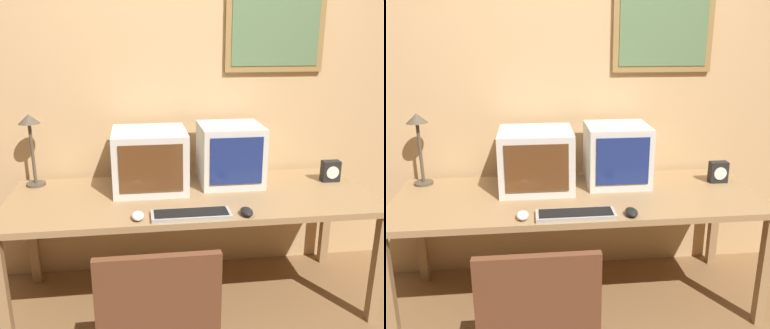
# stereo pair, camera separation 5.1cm
# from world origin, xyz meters

# --- Properties ---
(wall_back) EXTENTS (8.00, 0.08, 2.60)m
(wall_back) POSITION_xyz_m (0.01, 1.25, 1.30)
(wall_back) COLOR tan
(wall_back) RESTS_ON ground_plane
(desk) EXTENTS (2.15, 0.79, 0.72)m
(desk) POSITION_xyz_m (0.00, 0.78, 0.65)
(desk) COLOR #99754C
(desk) RESTS_ON ground_plane
(monitor_left) EXTENTS (0.44, 0.41, 0.36)m
(monitor_left) POSITION_xyz_m (-0.24, 0.93, 0.90)
(monitor_left) COLOR beige
(monitor_left) RESTS_ON desk
(monitor_right) EXTENTS (0.38, 0.37, 0.38)m
(monitor_right) POSITION_xyz_m (0.27, 0.97, 0.90)
(monitor_right) COLOR beige
(monitor_right) RESTS_ON desk
(keyboard_main) EXTENTS (0.42, 0.14, 0.03)m
(keyboard_main) POSITION_xyz_m (-0.05, 0.47, 0.73)
(keyboard_main) COLOR #A8A399
(keyboard_main) RESTS_ON desk
(mouse_near_keyboard) EXTENTS (0.07, 0.11, 0.04)m
(mouse_near_keyboard) POSITION_xyz_m (0.25, 0.45, 0.74)
(mouse_near_keyboard) COLOR black
(mouse_near_keyboard) RESTS_ON desk
(mouse_far_corner) EXTENTS (0.06, 0.10, 0.04)m
(mouse_far_corner) POSITION_xyz_m (-0.32, 0.47, 0.74)
(mouse_far_corner) COLOR silver
(mouse_far_corner) RESTS_ON desk
(desk_clock) EXTENTS (0.11, 0.07, 0.13)m
(desk_clock) POSITION_xyz_m (0.92, 0.91, 0.78)
(desk_clock) COLOR black
(desk_clock) RESTS_ON desk
(desk_lamp) EXTENTS (0.13, 0.13, 0.45)m
(desk_lamp) POSITION_xyz_m (-0.95, 1.07, 1.05)
(desk_lamp) COLOR #4C4233
(desk_lamp) RESTS_ON desk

